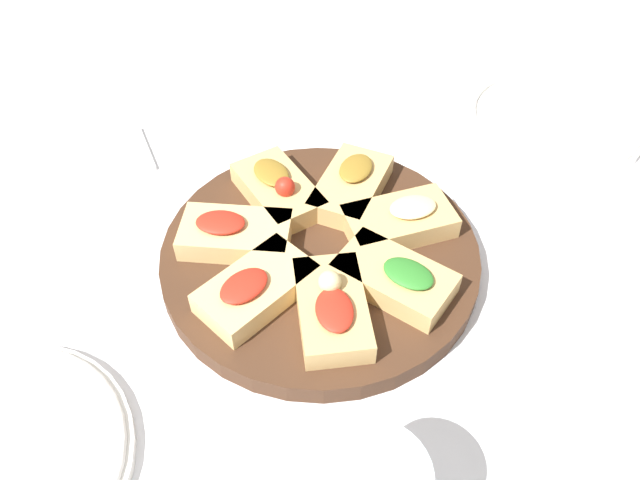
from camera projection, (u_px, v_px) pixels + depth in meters
ground_plane at (320, 263)px, 0.65m from camera, size 3.00×3.00×0.00m
serving_board at (320, 255)px, 0.64m from camera, size 0.33×0.33×0.02m
focaccia_slice_0 at (351, 185)px, 0.68m from camera, size 0.12×0.10×0.03m
focaccia_slice_1 at (278, 189)px, 0.67m from camera, size 0.09×0.12×0.04m
focaccia_slice_2 at (234, 233)px, 0.63m from camera, size 0.12×0.12×0.03m
focaccia_slice_3 at (255, 288)px, 0.58m from camera, size 0.11×0.06×0.03m
focaccia_slice_4 at (332, 307)px, 0.57m from camera, size 0.12×0.12×0.04m
focaccia_slice_5 at (395, 278)px, 0.59m from camera, size 0.08×0.12×0.03m
focaccia_slice_6 at (400, 220)px, 0.64m from camera, size 0.13×0.11×0.03m
plate_left at (553, 120)px, 0.81m from camera, size 0.23×0.23×0.02m
napkin_stack at (106, 157)px, 0.76m from camera, size 0.13×0.12×0.01m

